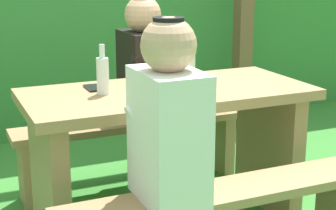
{
  "coord_description": "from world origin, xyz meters",
  "views": [
    {
      "loc": [
        -1.03,
        -2.35,
        1.34
      ],
      "look_at": [
        0.0,
        0.0,
        0.65
      ],
      "focal_mm": 57.96,
      "sensor_mm": 36.0,
      "label": 1
    }
  ],
  "objects": [
    {
      "name": "bottle_right",
      "position": [
        -0.32,
        0.03,
        0.83
      ],
      "size": [
        0.06,
        0.06,
        0.23
      ],
      "color": "silver",
      "rests_on": "picnic_table"
    },
    {
      "name": "picnic_table",
      "position": [
        0.0,
        0.0,
        0.5
      ],
      "size": [
        1.4,
        0.64,
        0.73
      ],
      "color": "#9E7A51",
      "rests_on": "ground_plane"
    },
    {
      "name": "bench_far",
      "position": [
        0.0,
        0.54,
        0.31
      ],
      "size": [
        1.4,
        0.24,
        0.42
      ],
      "color": "#9E7A51",
      "rests_on": "ground_plane"
    },
    {
      "name": "person_black_coat",
      "position": [
        0.08,
        0.54,
        0.76
      ],
      "size": [
        0.25,
        0.35,
        0.72
      ],
      "color": "black",
      "rests_on": "bench_far"
    },
    {
      "name": "person_white_shirt",
      "position": [
        -0.24,
        -0.54,
        0.76
      ],
      "size": [
        0.25,
        0.35,
        0.72
      ],
      "color": "white",
      "rests_on": "bench_near"
    },
    {
      "name": "cell_phone",
      "position": [
        -0.33,
        0.15,
        0.74
      ],
      "size": [
        0.07,
        0.14,
        0.01
      ],
      "primitive_type": "cube",
      "rotation": [
        0.0,
        0.0,
        -0.01
      ],
      "color": "black",
      "rests_on": "picnic_table"
    },
    {
      "name": "drinking_glass",
      "position": [
        0.06,
        0.12,
        0.78
      ],
      "size": [
        0.07,
        0.07,
        0.09
      ],
      "primitive_type": "cylinder",
      "color": "silver",
      "rests_on": "picnic_table"
    },
    {
      "name": "bottle_left",
      "position": [
        0.14,
        0.05,
        0.83
      ],
      "size": [
        0.06,
        0.06,
        0.23
      ],
      "color": "silver",
      "rests_on": "picnic_table"
    },
    {
      "name": "pergola_post_right",
      "position": [
        1.25,
        1.36,
        0.96
      ],
      "size": [
        0.12,
        0.12,
        1.91
      ],
      "primitive_type": "cube",
      "color": "brown",
      "rests_on": "ground_plane"
    }
  ]
}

